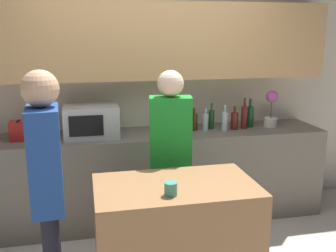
% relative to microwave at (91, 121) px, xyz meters
% --- Properties ---
extents(back_wall, '(6.40, 0.40, 2.70)m').
position_rel_microwave_xyz_m(back_wall, '(0.57, 0.27, 0.46)').
color(back_wall, beige).
rests_on(back_wall, ground_plane).
extents(back_counter, '(3.60, 0.62, 0.92)m').
position_rel_microwave_xyz_m(back_counter, '(0.57, -0.01, -0.61)').
color(back_counter, '#6B665B').
rests_on(back_counter, ground_plane).
extents(kitchen_island, '(1.11, 0.66, 0.90)m').
position_rel_microwave_xyz_m(kitchen_island, '(0.53, -1.33, -0.62)').
color(kitchen_island, '#996B42').
rests_on(kitchen_island, ground_plane).
extents(microwave, '(0.52, 0.39, 0.30)m').
position_rel_microwave_xyz_m(microwave, '(0.00, 0.00, 0.00)').
color(microwave, '#B7BABC').
rests_on(microwave, back_counter).
extents(toaster, '(0.26, 0.16, 0.18)m').
position_rel_microwave_xyz_m(toaster, '(-0.62, 0.00, -0.06)').
color(toaster, '#B21E19').
rests_on(toaster, back_counter).
extents(potted_plant, '(0.14, 0.14, 0.39)m').
position_rel_microwave_xyz_m(potted_plant, '(1.88, 0.00, 0.05)').
color(potted_plant, silver).
rests_on(potted_plant, back_counter).
extents(bottle_0, '(0.06, 0.06, 0.31)m').
position_rel_microwave_xyz_m(bottle_0, '(0.95, -0.01, -0.03)').
color(bottle_0, black).
rests_on(bottle_0, back_counter).
extents(bottle_1, '(0.08, 0.08, 0.23)m').
position_rel_microwave_xyz_m(bottle_1, '(1.04, 0.03, -0.06)').
color(bottle_1, '#472814').
rests_on(bottle_1, back_counter).
extents(bottle_2, '(0.06, 0.06, 0.23)m').
position_rel_microwave_xyz_m(bottle_2, '(1.15, -0.01, -0.06)').
color(bottle_2, silver).
rests_on(bottle_2, back_counter).
extents(bottle_3, '(0.06, 0.06, 0.27)m').
position_rel_microwave_xyz_m(bottle_3, '(1.23, 0.05, -0.05)').
color(bottle_3, '#194723').
rests_on(bottle_3, back_counter).
extents(bottle_4, '(0.06, 0.06, 0.27)m').
position_rel_microwave_xyz_m(bottle_4, '(1.34, -0.06, -0.05)').
color(bottle_4, silver).
rests_on(bottle_4, back_counter).
extents(bottle_5, '(0.08, 0.08, 0.25)m').
position_rel_microwave_xyz_m(bottle_5, '(1.46, -0.03, -0.06)').
color(bottle_5, maroon).
rests_on(bottle_5, back_counter).
extents(bottle_6, '(0.07, 0.07, 0.33)m').
position_rel_microwave_xyz_m(bottle_6, '(1.57, -0.01, -0.03)').
color(bottle_6, maroon).
rests_on(bottle_6, back_counter).
extents(bottle_7, '(0.08, 0.08, 0.30)m').
position_rel_microwave_xyz_m(bottle_7, '(1.67, 0.05, -0.03)').
color(bottle_7, '#194723').
rests_on(bottle_7, back_counter).
extents(cup_0, '(0.08, 0.08, 0.09)m').
position_rel_microwave_xyz_m(cup_0, '(0.45, -1.50, -0.13)').
color(cup_0, teal).
rests_on(cup_0, kitchen_island).
extents(person_left, '(0.37, 0.24, 1.62)m').
position_rel_microwave_xyz_m(person_left, '(0.62, -0.74, -0.11)').
color(person_left, black).
rests_on(person_left, ground_plane).
extents(person_center, '(0.22, 0.35, 1.70)m').
position_rel_microwave_xyz_m(person_center, '(-0.31, -1.38, -0.06)').
color(person_center, black).
rests_on(person_center, ground_plane).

